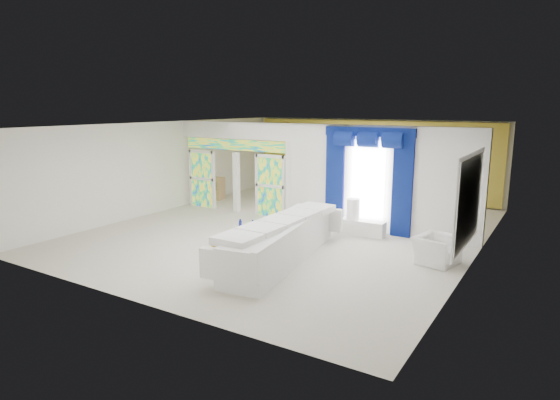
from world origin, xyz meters
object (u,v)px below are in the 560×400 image
Objects in this scene: console_table at (363,228)px; grand_piano at (301,184)px; white_sofa at (282,242)px; coffee_table at (243,240)px; armchair at (437,250)px.

grand_piano is (-4.10, 3.82, 0.31)m from console_table.
coffee_table is at bearing 158.73° from white_sofa.
white_sofa is at bearing 130.54° from armchair.
grand_piano reaches higher than console_table.
coffee_table is 6.84m from grand_piano.
white_sofa is 2.51× the size of coffee_table.
console_table is 2.70m from armchair.
armchair is at bearing -30.17° from console_table.
coffee_table is (-1.35, 0.30, -0.23)m from white_sofa.
white_sofa is at bearing -104.33° from console_table.
coffee_table is 3.45m from console_table.
armchair reaches higher than console_table.
grand_piano is (-1.97, 6.54, 0.31)m from coffee_table.
white_sofa is 1.40m from coffee_table.
console_table is at bearing 72.20° from armchair.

